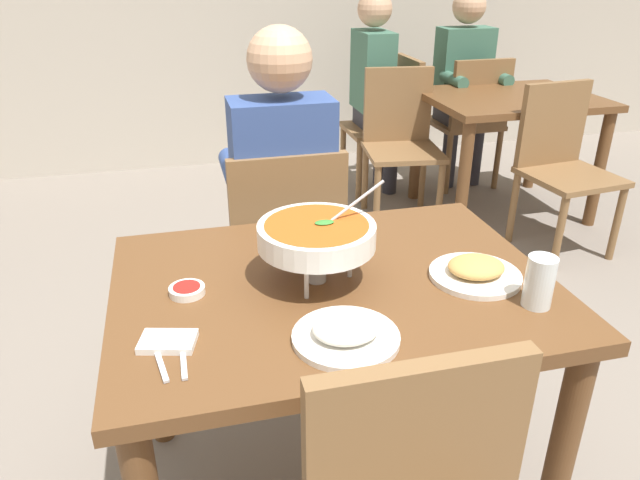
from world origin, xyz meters
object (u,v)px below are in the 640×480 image
object	(u,v)px
appetizer_plate	(476,271)
chair_bg_corner	(561,158)
patron_bg_left	(378,82)
chair_bg_middle	(471,116)
chair_bg_left	(392,117)
dining_table_main	(334,320)
rice_plate	(346,333)
chair_bg_right	(400,136)
drink_glass	(539,284)
sauce_dish	(187,290)
dining_table_far	(509,117)
patron_bg_middle	(465,78)
curry_bowl	(317,236)
diner_main	(281,185)
chair_diner_main	(285,246)

from	to	relation	value
appetizer_plate	chair_bg_corner	bearing A→B (deg)	48.49
patron_bg_left	chair_bg_middle	bearing A→B (deg)	-9.85
appetizer_plate	chair_bg_left	distance (m)	2.64
dining_table_main	rice_plate	size ratio (longest dim) A/B	4.71
chair_bg_right	chair_bg_left	bearing A→B (deg)	76.31
dining_table_main	rice_plate	distance (m)	0.30
dining_table_main	chair_bg_corner	world-z (taller)	chair_bg_corner
rice_plate	patron_bg_left	distance (m)	2.93
drink_glass	chair_bg_right	size ratio (longest dim) A/B	0.14
dining_table_main	drink_glass	xyz separation A→B (m)	(0.44, -0.23, 0.18)
chair_bg_middle	sauce_dish	bearing A→B (deg)	-130.46
dining_table_far	chair_bg_middle	xyz separation A→B (m)	(-0.01, 0.46, -0.10)
sauce_dish	patron_bg_middle	size ratio (longest dim) A/B	0.07
curry_bowl	sauce_dish	size ratio (longest dim) A/B	3.69
diner_main	rice_plate	bearing A→B (deg)	-92.52
rice_plate	curry_bowl	bearing A→B (deg)	89.65
patron_bg_middle	diner_main	bearing A→B (deg)	-132.60
chair_diner_main	chair_bg_right	xyz separation A→B (m)	(0.98, 1.32, 0.00)
chair_diner_main	patron_bg_left	world-z (taller)	patron_bg_left
diner_main	appetizer_plate	size ratio (longest dim) A/B	5.46
chair_bg_corner	patron_bg_middle	size ratio (longest dim) A/B	0.69
dining_table_main	rice_plate	bearing A→B (deg)	-99.63
dining_table_main	dining_table_far	size ratio (longest dim) A/B	1.13
sauce_dish	chair_bg_corner	distance (m)	2.46
chair_bg_right	patron_bg_middle	bearing A→B (deg)	35.87
dining_table_main	chair_bg_left	xyz separation A→B (m)	(1.08, 2.46, -0.11)
sauce_dish	chair_bg_middle	size ratio (longest dim) A/B	0.10
sauce_dish	chair_bg_right	distance (m)	2.43
drink_glass	dining_table_far	size ratio (longest dim) A/B	0.13
chair_diner_main	chair_bg_right	world-z (taller)	same
drink_glass	chair_bg_right	distance (m)	2.34
dining_table_main	patron_bg_middle	bearing A→B (deg)	57.12
chair_diner_main	diner_main	distance (m)	0.24
dining_table_main	sauce_dish	bearing A→B (deg)	175.53
dining_table_far	chair_bg_left	xyz separation A→B (m)	(-0.55, 0.55, -0.10)
curry_bowl	dining_table_far	xyz separation A→B (m)	(1.67, 1.89, -0.26)
appetizer_plate	chair_bg_middle	xyz separation A→B (m)	(1.26, 2.44, -0.25)
dining_table_main	appetizer_plate	world-z (taller)	appetizer_plate
dining_table_far	patron_bg_left	bearing A→B (deg)	138.50
chair_bg_right	dining_table_far	bearing A→B (deg)	-10.51
rice_plate	drink_glass	size ratio (longest dim) A/B	1.85
chair_bg_middle	chair_bg_right	distance (m)	0.73
chair_diner_main	patron_bg_middle	bearing A→B (deg)	47.93
chair_bg_right	chair_bg_corner	world-z (taller)	same
dining_table_far	chair_bg_right	world-z (taller)	chair_bg_right
dining_table_main	sauce_dish	size ratio (longest dim) A/B	12.56
dining_table_main	appetizer_plate	size ratio (longest dim) A/B	4.71
sauce_dish	chair_bg_right	world-z (taller)	chair_bg_right
patron_bg_middle	dining_table_far	bearing A→B (deg)	-87.66
chair_bg_middle	chair_bg_right	world-z (taller)	same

